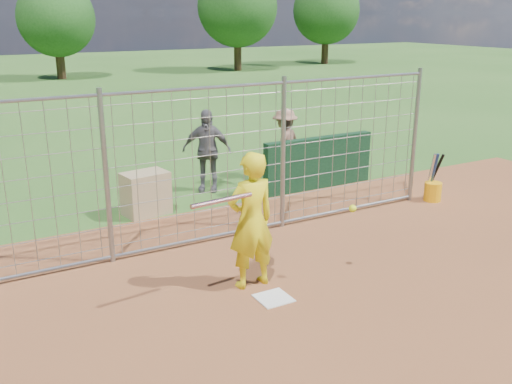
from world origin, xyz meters
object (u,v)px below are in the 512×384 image
batter (251,221)px  bystander_c (285,143)px  equipment_bin (146,193)px  bucket_with_bats (433,189)px  bystander_b (207,151)px

batter → bystander_c: (3.29, 4.38, -0.16)m
batter → equipment_bin: bearing=-87.6°
equipment_bin → bucket_with_bats: bucket_with_bats is taller
bucket_with_bats → batter: bearing=-163.5°
bystander_c → batter: bearing=23.7°
batter → bystander_b: size_ratio=1.09×
bystander_b → bystander_c: bystander_b is taller
bystander_c → equipment_bin: bystander_c is taller
bystander_b → bucket_with_bats: (3.61, -2.83, -0.62)m
bystander_b → equipment_bin: bearing=-120.2°
bystander_b → equipment_bin: (-1.61, -0.79, -0.46)m
batter → bucket_with_bats: size_ratio=1.94×
bystander_b → bystander_c: bearing=36.3°
bystander_c → bucket_with_bats: bystander_c is taller
bystander_b → bucket_with_bats: 4.62m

